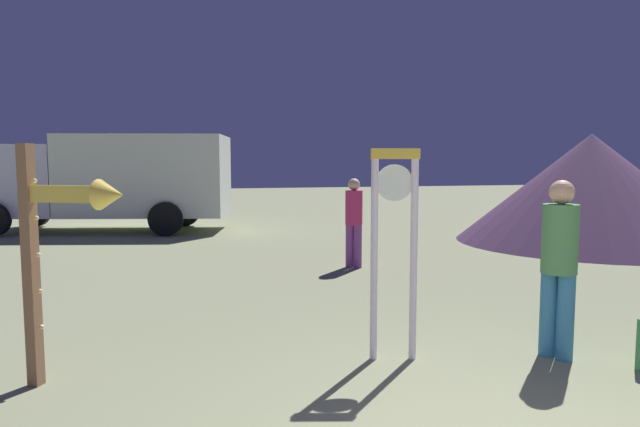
{
  "coord_description": "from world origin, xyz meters",
  "views": [
    {
      "loc": [
        -1.98,
        -2.38,
        1.88
      ],
      "look_at": [
        0.02,
        4.8,
        1.2
      ],
      "focal_mm": 30.06,
      "sensor_mm": 36.0,
      "label": 1
    }
  ],
  "objects_px": {
    "person_near_clock": "(559,260)",
    "box_truck_near": "(119,178)",
    "arrow_sign": "(62,233)",
    "standing_clock": "(394,233)",
    "person_distant": "(354,218)",
    "dome_tent": "(590,188)"
  },
  "relations": [
    {
      "from": "person_near_clock",
      "to": "person_distant",
      "type": "relative_size",
      "value": 1.06
    },
    {
      "from": "person_near_clock",
      "to": "box_truck_near",
      "type": "xyz_separation_m",
      "value": [
        -4.97,
        11.8,
        0.54
      ]
    },
    {
      "from": "person_near_clock",
      "to": "box_truck_near",
      "type": "relative_size",
      "value": 0.26
    },
    {
      "from": "arrow_sign",
      "to": "person_distant",
      "type": "distance_m",
      "value": 6.01
    },
    {
      "from": "person_distant",
      "to": "standing_clock",
      "type": "bearing_deg",
      "value": -104.47
    },
    {
      "from": "person_near_clock",
      "to": "standing_clock",
      "type": "bearing_deg",
      "value": 165.27
    },
    {
      "from": "standing_clock",
      "to": "person_distant",
      "type": "distance_m",
      "value": 4.64
    },
    {
      "from": "standing_clock",
      "to": "dome_tent",
      "type": "relative_size",
      "value": 0.33
    },
    {
      "from": "arrow_sign",
      "to": "person_near_clock",
      "type": "bearing_deg",
      "value": -6.25
    },
    {
      "from": "person_distant",
      "to": "box_truck_near",
      "type": "xyz_separation_m",
      "value": [
        -4.59,
        6.91,
        0.6
      ]
    },
    {
      "from": "arrow_sign",
      "to": "person_near_clock",
      "type": "relative_size",
      "value": 1.18
    },
    {
      "from": "standing_clock",
      "to": "arrow_sign",
      "type": "bearing_deg",
      "value": 178.39
    },
    {
      "from": "person_distant",
      "to": "arrow_sign",
      "type": "bearing_deg",
      "value": -132.73
    },
    {
      "from": "arrow_sign",
      "to": "box_truck_near",
      "type": "xyz_separation_m",
      "value": [
        -0.52,
        11.31,
        0.18
      ]
    },
    {
      "from": "dome_tent",
      "to": "arrow_sign",
      "type": "bearing_deg",
      "value": -150.94
    },
    {
      "from": "person_near_clock",
      "to": "dome_tent",
      "type": "relative_size",
      "value": 0.28
    },
    {
      "from": "arrow_sign",
      "to": "dome_tent",
      "type": "bearing_deg",
      "value": 29.06
    },
    {
      "from": "standing_clock",
      "to": "arrow_sign",
      "type": "distance_m",
      "value": 2.91
    },
    {
      "from": "arrow_sign",
      "to": "person_distant",
      "type": "bearing_deg",
      "value": 47.27
    },
    {
      "from": "person_near_clock",
      "to": "box_truck_near",
      "type": "distance_m",
      "value": 12.82
    },
    {
      "from": "person_near_clock",
      "to": "dome_tent",
      "type": "distance_m",
      "value": 8.83
    },
    {
      "from": "arrow_sign",
      "to": "person_distant",
      "type": "relative_size",
      "value": 1.26
    }
  ]
}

